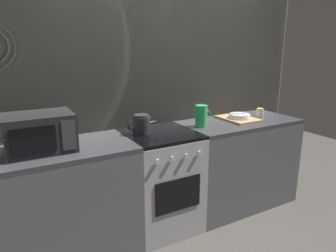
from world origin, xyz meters
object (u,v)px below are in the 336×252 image
object	(u,v)px
dish_pile	(239,117)
pitcher	(201,116)
microwave	(39,133)
stove_unit	(161,181)
spice_jar	(260,113)
kettle	(142,124)

from	to	relation	value
dish_pile	pitcher	bearing A→B (deg)	-176.98
microwave	dish_pile	distance (m)	1.88
stove_unit	microwave	bearing A→B (deg)	179.65
pitcher	dish_pile	size ratio (longest dim) A/B	0.50
stove_unit	spice_jar	distance (m)	1.25
spice_jar	pitcher	bearing A→B (deg)	177.55
dish_pile	spice_jar	size ratio (longest dim) A/B	3.81
microwave	dish_pile	world-z (taller)	microwave
microwave	kettle	xyz separation A→B (m)	(0.81, 0.05, -0.05)
spice_jar	stove_unit	bearing A→B (deg)	178.77
stove_unit	dish_pile	world-z (taller)	dish_pile
kettle	spice_jar	size ratio (longest dim) A/B	2.71
kettle	dish_pile	bearing A→B (deg)	-1.21
microwave	dish_pile	size ratio (longest dim) A/B	1.15
microwave	spice_jar	size ratio (longest dim) A/B	4.38
microwave	spice_jar	xyz separation A→B (m)	(2.11, -0.03, -0.08)
microwave	dish_pile	xyz separation A→B (m)	(1.87, 0.03, -0.11)
kettle	spice_jar	bearing A→B (deg)	-3.48
stove_unit	kettle	world-z (taller)	kettle
stove_unit	dish_pile	distance (m)	1.03
pitcher	spice_jar	xyz separation A→B (m)	(0.72, -0.03, -0.05)
pitcher	dish_pile	bearing A→B (deg)	3.02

